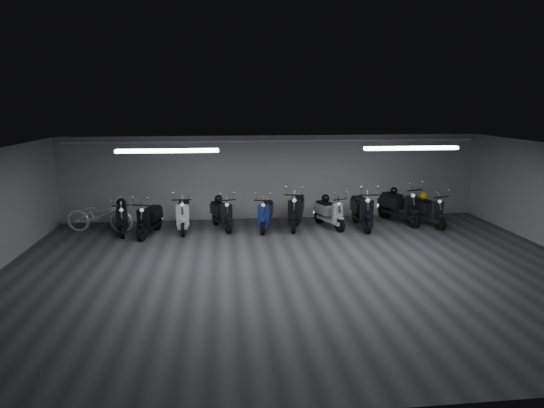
{
  "coord_description": "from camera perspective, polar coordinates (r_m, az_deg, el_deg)",
  "views": [
    {
      "loc": [
        -1.69,
        -9.9,
        3.85
      ],
      "look_at": [
        -0.35,
        2.5,
        1.05
      ],
      "focal_mm": 29.84,
      "sensor_mm": 36.0,
      "label": 1
    }
  ],
  "objects": [
    {
      "name": "conduit",
      "position": [
        14.97,
        0.34,
        7.94
      ],
      "size": [
        13.6,
        0.05,
        0.05
      ],
      "primitive_type": "cylinder",
      "rotation": [
        0.0,
        1.57,
        0.0
      ],
      "color": "white",
      "rests_on": "back_wall"
    },
    {
      "name": "scooter_1",
      "position": [
        13.77,
        -15.22,
        -1.25
      ],
      "size": [
        0.98,
        1.82,
        1.29
      ],
      "primitive_type": null,
      "rotation": [
        0.0,
        0.0,
        -0.24
      ],
      "color": "black",
      "rests_on": "floor"
    },
    {
      "name": "ceiling",
      "position": [
        10.1,
        3.53,
        6.69
      ],
      "size": [
        14.0,
        10.0,
        0.01
      ],
      "primitive_type": "cube",
      "color": "gray",
      "rests_on": "ground"
    },
    {
      "name": "fluor_strip_right",
      "position": [
        11.92,
        17.17,
        6.75
      ],
      "size": [
        2.4,
        0.18,
        0.08
      ],
      "primitive_type": "cube",
      "color": "white",
      "rests_on": "ceiling"
    },
    {
      "name": "fluor_strip_left",
      "position": [
        11.03,
        -13.03,
        6.55
      ],
      "size": [
        2.4,
        0.18,
        0.08
      ],
      "primitive_type": "cube",
      "color": "white",
      "rests_on": "ceiling"
    },
    {
      "name": "scooter_7",
      "position": [
        14.33,
        11.29,
        -0.15
      ],
      "size": [
        0.7,
        1.99,
        1.47
      ],
      "primitive_type": null,
      "rotation": [
        0.0,
        0.0,
        -0.02
      ],
      "color": "black",
      "rests_on": "floor"
    },
    {
      "name": "back_wall",
      "position": [
        15.2,
        0.3,
        3.38
      ],
      "size": [
        14.0,
        0.01,
        2.8
      ],
      "primitive_type": "cube",
      "color": "#969698",
      "rests_on": "ground"
    },
    {
      "name": "scooter_2",
      "position": [
        14.0,
        -11.1,
        -0.65
      ],
      "size": [
        0.66,
        1.85,
        1.37
      ],
      "primitive_type": null,
      "rotation": [
        0.0,
        0.0,
        0.03
      ],
      "color": "silver",
      "rests_on": "floor"
    },
    {
      "name": "bicycle",
      "position": [
        14.56,
        -20.96,
        -0.85
      ],
      "size": [
        2.14,
        1.1,
        1.32
      ],
      "primitive_type": "imported",
      "rotation": [
        0.0,
        0.0,
        1.38
      ],
      "color": "white",
      "rests_on": "floor"
    },
    {
      "name": "scooter_3",
      "position": [
        14.01,
        -6.4,
        -0.66
      ],
      "size": [
        1.12,
        1.82,
        1.28
      ],
      "primitive_type": null,
      "rotation": [
        0.0,
        0.0,
        0.34
      ],
      "color": "black",
      "rests_on": "floor"
    },
    {
      "name": "helmet_0",
      "position": [
        15.3,
        18.6,
        0.97
      ],
      "size": [
        0.24,
        0.24,
        0.24
      ],
      "primitive_type": "sphere",
      "color": "gold",
      "rests_on": "scooter_9"
    },
    {
      "name": "front_wall",
      "position": [
        5.73,
        11.96,
        -12.97
      ],
      "size": [
        14.0,
        0.01,
        2.8
      ],
      "primitive_type": "cube",
      "color": "#969698",
      "rests_on": "ground"
    },
    {
      "name": "helmet_3",
      "position": [
        14.35,
        6.77,
        0.73
      ],
      "size": [
        0.25,
        0.25,
        0.25
      ],
      "primitive_type": "sphere",
      "color": "black",
      "rests_on": "scooter_6"
    },
    {
      "name": "scooter_0",
      "position": [
        14.22,
        -18.42,
        -1.2
      ],
      "size": [
        0.86,
        1.7,
        1.21
      ],
      "primitive_type": null,
      "rotation": [
        0.0,
        0.0,
        0.21
      ],
      "color": "black",
      "rests_on": "floor"
    },
    {
      "name": "helmet_2",
      "position": [
        14.17,
        -6.75,
        0.64
      ],
      "size": [
        0.25,
        0.25,
        0.25
      ],
      "primitive_type": "sphere",
      "color": "black",
      "rests_on": "scooter_3"
    },
    {
      "name": "scooter_6",
      "position": [
        14.22,
        7.27,
        -0.53
      ],
      "size": [
        1.14,
        1.78,
        1.26
      ],
      "primitive_type": null,
      "rotation": [
        0.0,
        0.0,
        0.37
      ],
      "color": "#AEAEB2",
      "rests_on": "floor"
    },
    {
      "name": "scooter_8",
      "position": [
        15.2,
        15.77,
        0.4
      ],
      "size": [
        1.35,
        2.12,
        1.5
      ],
      "primitive_type": null,
      "rotation": [
        0.0,
        0.0,
        0.37
      ],
      "color": "black",
      "rests_on": "floor"
    },
    {
      "name": "floor",
      "position": [
        10.76,
        3.33,
        -8.37
      ],
      "size": [
        14.0,
        10.0,
        0.01
      ],
      "primitive_type": "cube",
      "color": "#363639",
      "rests_on": "ground"
    },
    {
      "name": "scooter_4",
      "position": [
        13.89,
        -0.81,
        -0.66
      ],
      "size": [
        0.97,
        1.83,
        1.3
      ],
      "primitive_type": null,
      "rotation": [
        0.0,
        0.0,
        -0.24
      ],
      "color": "navy",
      "rests_on": "floor"
    },
    {
      "name": "scooter_9",
      "position": [
        15.18,
        19.1,
        -0.22
      ],
      "size": [
        1.0,
        1.84,
        1.3
      ],
      "primitive_type": null,
      "rotation": [
        0.0,
        0.0,
        0.25
      ],
      "color": "black",
      "rests_on": "floor"
    },
    {
      "name": "helmet_4",
      "position": [
        15.34,
        15.13,
        1.67
      ],
      "size": [
        0.23,
        0.23,
        0.23
      ],
      "primitive_type": "sphere",
      "color": "black",
      "rests_on": "scooter_8"
    },
    {
      "name": "scooter_5",
      "position": [
        14.11,
        3.08,
        -0.14
      ],
      "size": [
        1.15,
        2.06,
        1.46
      ],
      "primitive_type": null,
      "rotation": [
        0.0,
        0.0,
        -0.27
      ],
      "color": "black",
      "rests_on": "floor"
    },
    {
      "name": "helmet_1",
      "position": [
        14.38,
        -18.5,
        0.12
      ],
      "size": [
        0.29,
        0.29,
        0.29
      ],
      "primitive_type": "sphere",
      "color": "black",
      "rests_on": "scooter_0"
    }
  ]
}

